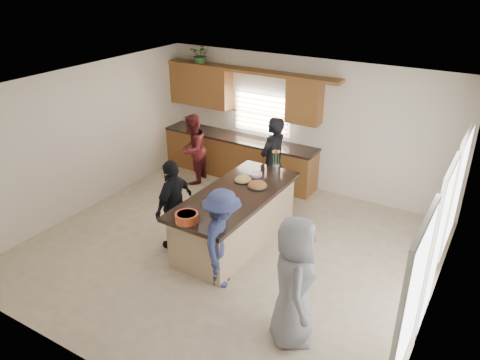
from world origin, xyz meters
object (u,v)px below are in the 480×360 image
Objects in this scene: salad_bowl at (187,217)px; woman_right_back at (222,239)px; woman_left_back at (273,162)px; woman_left_mid at (193,149)px; woman_left_front at (174,204)px; woman_right_front at (294,282)px; island at (236,219)px.

woman_right_back is at bearing 7.76° from salad_bowl.
woman_left_back is (0.02, 2.77, -0.11)m from salad_bowl.
woman_left_mid reaches higher than salad_bowl.
woman_left_front is 0.89× the size of woman_right_front.
woman_left_mid is at bearing 124.99° from salad_bowl.
woman_right_front is (1.40, -0.52, 0.10)m from woman_right_back.
woman_left_back is 3.77m from woman_right_front.
salad_bowl is 0.22× the size of woman_right_back.
woman_right_back is 1.50m from woman_right_front.
woman_left_mid is at bearing 21.09° from woman_right_front.
woman_left_back is at bearing -5.96° from woman_right_back.
salad_bowl is 3.42m from woman_left_mid.
woman_left_back is 1.98m from woman_left_mid.
woman_right_front is (2.67, -0.98, 0.09)m from woman_left_front.
woman_left_back reaches higher than salad_bowl.
woman_right_back is 0.88× the size of woman_right_front.
woman_left_front reaches higher than woman_left_mid.
island is 2.50m from woman_right_front.
salad_bowl is 0.63m from woman_right_back.
island is 1.33m from salad_bowl.
woman_left_back is 2.34m from woman_left_front.
salad_bowl is at bearing 79.95° from woman_right_back.
island is 1.73× the size of woman_left_mid.
woman_left_mid is (-2.09, 1.61, 0.33)m from island.
salad_bowl is 0.22× the size of woman_left_front.
woman_left_front is (-0.83, -0.64, 0.35)m from island.
woman_right_front is at bearing 67.59° from woman_left_front.
island is 1.69× the size of woman_left_front.
island is at bearing 4.01° from woman_right_back.
woman_right_back is (0.58, 0.08, -0.23)m from salad_bowl.
salad_bowl is at bearing 49.52° from woman_left_front.
woman_right_back is at bearing 30.20° from woman_left_mid.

